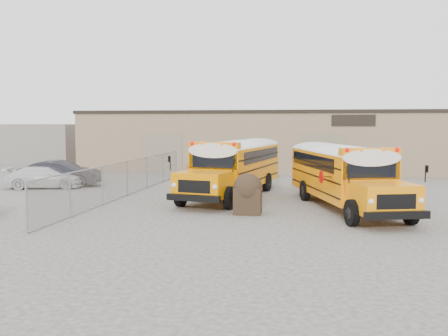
% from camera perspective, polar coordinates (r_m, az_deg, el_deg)
% --- Properties ---
extents(ground, '(120.00, 120.00, 0.00)m').
position_cam_1_polar(ground, '(21.67, 0.97, -4.77)').
color(ground, '#464240').
rests_on(ground, ground).
extents(warehouse, '(30.20, 10.20, 4.67)m').
position_cam_1_polar(warehouse, '(41.21, 5.68, 3.27)').
color(warehouse, '#8B7256').
rests_on(warehouse, ground).
extents(chainlink_fence, '(0.07, 18.07, 1.81)m').
position_cam_1_polar(chainlink_fence, '(26.04, -11.02, -1.18)').
color(chainlink_fence, gray).
rests_on(chainlink_fence, ground).
extents(distant_building_left, '(8.00, 6.00, 3.60)m').
position_cam_1_polar(distant_building_left, '(50.11, -20.06, 2.67)').
color(distant_building_left, slate).
rests_on(distant_building_left, ground).
extents(school_bus_left, '(3.99, 10.15, 2.90)m').
position_cam_1_polar(school_bus_left, '(31.41, 4.81, 1.40)').
color(school_bus_left, orange).
rests_on(school_bus_left, ground).
extents(school_bus_right, '(5.16, 9.88, 2.82)m').
position_cam_1_polar(school_bus_right, '(28.19, 9.28, 0.82)').
color(school_bus_right, orange).
rests_on(school_bus_right, ground).
extents(tarp_bundle, '(1.23, 1.23, 1.68)m').
position_cam_1_polar(tarp_bundle, '(20.58, 2.73, -2.89)').
color(tarp_bundle, black).
rests_on(tarp_bundle, ground).
extents(car_white, '(4.60, 2.84, 1.25)m').
position_cam_1_polar(car_white, '(30.42, -19.83, -1.01)').
color(car_white, silver).
rests_on(car_white, ground).
extents(car_dark, '(4.85, 2.43, 1.53)m').
position_cam_1_polar(car_dark, '(31.04, -18.15, -0.58)').
color(car_dark, black).
rests_on(car_dark, ground).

